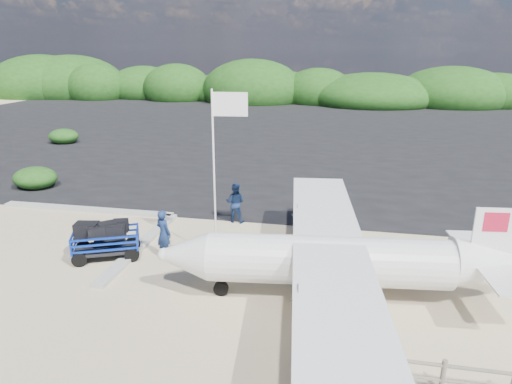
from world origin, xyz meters
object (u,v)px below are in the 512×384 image
(flagpole, at_px, (216,254))
(aircraft_large, at_px, (446,141))
(crew_b, at_px, (235,203))
(baggage_cart, at_px, (108,258))
(crew_a, at_px, (164,234))
(signboard, at_px, (391,281))

(flagpole, height_order, aircraft_large, flagpole)
(crew_b, bearing_deg, flagpole, 95.25)
(crew_b, relative_size, aircraft_large, 0.13)
(crew_b, bearing_deg, baggage_cart, 53.68)
(flagpole, bearing_deg, crew_b, 91.58)
(crew_b, bearing_deg, crew_a, 69.73)
(flagpole, bearing_deg, aircraft_large, 62.73)
(baggage_cart, distance_m, flagpole, 4.21)
(signboard, xyz_separation_m, crew_a, (-8.53, 0.40, 0.95))
(flagpole, bearing_deg, baggage_cart, -164.67)
(aircraft_large, bearing_deg, signboard, 69.39)
(baggage_cart, xyz_separation_m, signboard, (10.66, 0.18, 0.00))
(signboard, distance_m, crew_a, 8.59)
(signboard, xyz_separation_m, aircraft_large, (6.80, 26.91, 0.00))
(signboard, distance_m, crew_b, 8.14)
(crew_a, bearing_deg, aircraft_large, -95.25)
(baggage_cart, relative_size, crew_a, 1.39)
(baggage_cart, bearing_deg, signboard, -22.49)
(crew_a, height_order, crew_b, crew_a)
(crew_b, height_order, aircraft_large, aircraft_large)
(crew_a, relative_size, crew_b, 1.01)
(baggage_cart, xyz_separation_m, crew_a, (2.12, 0.58, 0.95))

